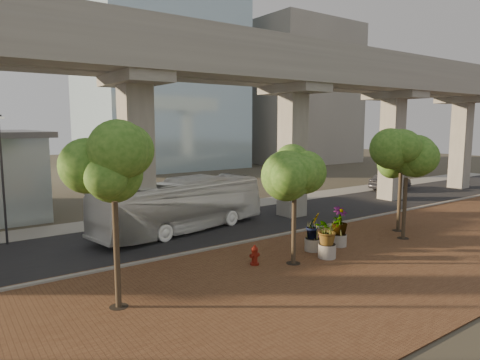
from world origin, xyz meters
TOP-DOWN VIEW (x-y plane):
  - ground at (0.00, 0.00)m, footprint 160.00×160.00m
  - brick_plaza at (0.00, -8.00)m, footprint 70.00×13.00m
  - asphalt_road at (0.00, 2.00)m, footprint 90.00×8.00m
  - curb_strip at (0.00, -2.00)m, footprint 70.00×0.25m
  - far_sidewalk at (0.00, 7.50)m, footprint 90.00×3.00m
  - transit_viaduct at (0.00, 2.00)m, footprint 72.00×5.60m
  - midrise_block at (38.00, 36.00)m, footprint 18.00×16.00m
  - transit_bus at (-2.86, 2.57)m, footprint 12.31×5.06m
  - parked_car at (22.86, 5.40)m, footprint 5.10×1.91m
  - fire_hydrant at (-3.16, -5.40)m, footprint 0.49×0.44m
  - planter_front at (0.50, -6.69)m, footprint 2.01×2.01m
  - planter_right at (2.60, -5.61)m, footprint 2.08×2.08m
  - planter_left at (0.77, -5.39)m, footprint 1.91×1.91m
  - street_tree_far_west at (-10.22, -6.27)m, footprint 3.54×3.54m
  - street_tree_near_west at (-1.50, -6.35)m, footprint 3.71×3.71m
  - street_tree_near_east at (6.97, -6.74)m, footprint 3.97×3.97m
  - street_tree_far_east at (8.33, -5.47)m, footprint 3.36×3.36m
  - streetlamp_west at (-12.42, 5.54)m, footprint 0.36×1.05m
  - streetlamp_east at (8.85, 5.82)m, footprint 0.37×1.08m

SIDE VIEW (x-z plane):
  - ground at x=0.00m, z-range 0.00..0.00m
  - asphalt_road at x=0.00m, z-range 0.00..0.04m
  - brick_plaza at x=0.00m, z-range 0.00..0.06m
  - far_sidewalk at x=0.00m, z-range 0.00..0.06m
  - curb_strip at x=0.00m, z-range 0.00..0.16m
  - fire_hydrant at x=-3.16m, z-range 0.04..1.01m
  - parked_car at x=22.86m, z-range 0.00..1.66m
  - planter_left at x=0.77m, z-range 0.28..2.38m
  - planter_front at x=0.50m, z-range 0.30..2.50m
  - planter_right at x=2.60m, z-range 0.30..2.52m
  - transit_bus at x=-2.86m, z-range 0.00..3.34m
  - streetlamp_west at x=-12.42m, z-range 0.61..7.89m
  - streetlamp_east at x=8.85m, z-range 0.63..8.06m
  - street_tree_near_west at x=-1.50m, z-range 1.39..7.47m
  - street_tree_far_east at x=8.33m, z-range 1.62..7.86m
  - street_tree_near_east at x=6.97m, z-range 1.54..8.15m
  - street_tree_far_west at x=-10.22m, z-range 1.75..8.39m
  - transit_viaduct at x=0.00m, z-range 1.09..13.49m
  - midrise_block at x=38.00m, z-range 0.00..24.00m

